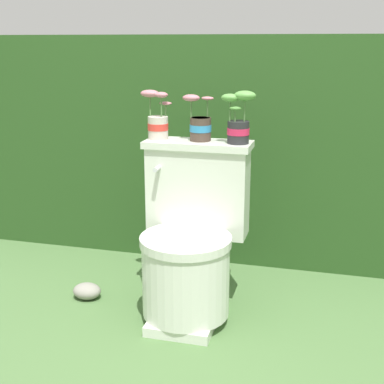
{
  "coord_description": "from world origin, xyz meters",
  "views": [
    {
      "loc": [
        0.52,
        -2.0,
        1.17
      ],
      "look_at": [
        -0.04,
        0.12,
        0.56
      ],
      "focal_mm": 50.0,
      "sensor_mm": 36.0,
      "label": 1
    }
  ],
  "objects_px": {
    "potted_plant_left": "(157,121)",
    "toilet": "(190,245)",
    "potted_plant_middle": "(238,122)",
    "potted_plant_midleft": "(200,125)",
    "garden_stone": "(87,291)"
  },
  "relations": [
    {
      "from": "potted_plant_midleft",
      "to": "potted_plant_middle",
      "type": "relative_size",
      "value": 0.9
    },
    {
      "from": "toilet",
      "to": "potted_plant_left",
      "type": "bearing_deg",
      "value": 142.93
    },
    {
      "from": "potted_plant_middle",
      "to": "potted_plant_left",
      "type": "bearing_deg",
      "value": 176.91
    },
    {
      "from": "toilet",
      "to": "potted_plant_middle",
      "type": "distance_m",
      "value": 0.56
    },
    {
      "from": "potted_plant_left",
      "to": "potted_plant_middle",
      "type": "height_order",
      "value": "potted_plant_middle"
    },
    {
      "from": "potted_plant_midleft",
      "to": "garden_stone",
      "type": "distance_m",
      "value": 0.95
    },
    {
      "from": "toilet",
      "to": "potted_plant_left",
      "type": "xyz_separation_m",
      "value": [
        -0.19,
        0.14,
        0.51
      ]
    },
    {
      "from": "toilet",
      "to": "garden_stone",
      "type": "distance_m",
      "value": 0.59
    },
    {
      "from": "potted_plant_left",
      "to": "potted_plant_middle",
      "type": "relative_size",
      "value": 0.96
    },
    {
      "from": "potted_plant_middle",
      "to": "garden_stone",
      "type": "height_order",
      "value": "potted_plant_middle"
    },
    {
      "from": "potted_plant_midleft",
      "to": "potted_plant_left",
      "type": "bearing_deg",
      "value": -178.53
    },
    {
      "from": "toilet",
      "to": "potted_plant_midleft",
      "type": "bearing_deg",
      "value": 88.39
    },
    {
      "from": "garden_stone",
      "to": "potted_plant_midleft",
      "type": "bearing_deg",
      "value": 14.82
    },
    {
      "from": "potted_plant_left",
      "to": "toilet",
      "type": "bearing_deg",
      "value": -37.07
    },
    {
      "from": "potted_plant_midleft",
      "to": "garden_stone",
      "type": "bearing_deg",
      "value": -165.18
    }
  ]
}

